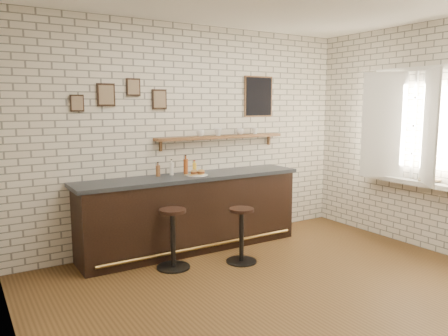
{
  "coord_description": "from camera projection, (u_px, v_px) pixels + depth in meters",
  "views": [
    {
      "loc": [
        -2.82,
        -3.36,
        1.94
      ],
      "look_at": [
        -0.18,
        0.9,
        1.2
      ],
      "focal_mm": 35.0,
      "sensor_mm": 36.0,
      "label": 1
    }
  ],
  "objects": [
    {
      "name": "condiment_bottle_yellow",
      "position": [
        195.0,
        168.0,
        5.93
      ],
      "size": [
        0.05,
        0.05,
        0.18
      ],
      "color": "yellow",
      "rests_on": "bar_counter"
    },
    {
      "name": "potato_chips",
      "position": [
        196.0,
        174.0,
        5.73
      ],
      "size": [
        0.27,
        0.17,
        0.0
      ],
      "color": "gold",
      "rests_on": "sandwich_plate"
    },
    {
      "name": "ground",
      "position": [
        283.0,
        291.0,
        4.57
      ],
      "size": [
        5.0,
        5.0,
        0.0
      ],
      "primitive_type": "plane",
      "color": "brown",
      "rests_on": "ground"
    },
    {
      "name": "wall_shelf",
      "position": [
        221.0,
        137.0,
        6.17
      ],
      "size": [
        2.0,
        0.18,
        0.18
      ],
      "color": "brown",
      "rests_on": "ground"
    },
    {
      "name": "shelf_cup_d",
      "position": [
        255.0,
        131.0,
        6.46
      ],
      "size": [
        0.11,
        0.11,
        0.09
      ],
      "primitive_type": "imported",
      "rotation": [
        0.0,
        0.0,
        0.22
      ],
      "color": "white",
      "rests_on": "wall_shelf"
    },
    {
      "name": "book_lower",
      "position": [
        425.0,
        181.0,
        5.7
      ],
      "size": [
        0.17,
        0.22,
        0.02
      ],
      "primitive_type": "imported",
      "rotation": [
        0.0,
        0.0,
        0.09
      ],
      "color": "tan",
      "rests_on": "window_sill"
    },
    {
      "name": "bitters_bottle_brown",
      "position": [
        158.0,
        171.0,
        5.65
      ],
      "size": [
        0.06,
        0.06,
        0.19
      ],
      "color": "brown",
      "rests_on": "bar_counter"
    },
    {
      "name": "ciabatta_sandwich",
      "position": [
        198.0,
        172.0,
        5.74
      ],
      "size": [
        0.2,
        0.14,
        0.06
      ],
      "color": "tan",
      "rests_on": "sandwich_plate"
    },
    {
      "name": "bitters_bottle_amber",
      "position": [
        186.0,
        166.0,
        5.86
      ],
      "size": [
        0.06,
        0.06,
        0.26
      ],
      "color": "#8C3D16",
      "rests_on": "bar_counter"
    },
    {
      "name": "bar_counter",
      "position": [
        192.0,
        212.0,
        5.83
      ],
      "size": [
        3.1,
        0.65,
        1.01
      ],
      "color": "black",
      "rests_on": "ground"
    },
    {
      "name": "bar_stool_right",
      "position": [
        242.0,
        233.0,
        5.36
      ],
      "size": [
        0.38,
        0.38,
        0.68
      ],
      "color": "black",
      "rests_on": "ground"
    },
    {
      "name": "bar_stool_left",
      "position": [
        173.0,
        237.0,
        5.16
      ],
      "size": [
        0.4,
        0.4,
        0.72
      ],
      "color": "black",
      "rests_on": "ground"
    },
    {
      "name": "shelf_cup_c",
      "position": [
        240.0,
        132.0,
        6.32
      ],
      "size": [
        0.14,
        0.14,
        0.09
      ],
      "primitive_type": "imported",
      "rotation": [
        0.0,
        0.0,
        1.29
      ],
      "color": "white",
      "rests_on": "wall_shelf"
    },
    {
      "name": "shelf_cup_b",
      "position": [
        218.0,
        132.0,
        6.13
      ],
      "size": [
        0.14,
        0.14,
        0.1
      ],
      "primitive_type": "imported",
      "rotation": [
        0.0,
        0.0,
        1.24
      ],
      "color": "white",
      "rests_on": "wall_shelf"
    },
    {
      "name": "casement_window",
      "position": [
        409.0,
        126.0,
        5.81
      ],
      "size": [
        0.4,
        1.3,
        1.56
      ],
      "color": "white",
      "rests_on": "ground"
    },
    {
      "name": "bitters_bottle_white",
      "position": [
        172.0,
        169.0,
        5.75
      ],
      "size": [
        0.05,
        0.05,
        0.21
      ],
      "color": "white",
      "rests_on": "bar_counter"
    },
    {
      "name": "window_sill",
      "position": [
        408.0,
        181.0,
        5.95
      ],
      "size": [
        0.2,
        1.35,
        0.06
      ],
      "color": "white",
      "rests_on": "ground"
    },
    {
      "name": "book_upper",
      "position": [
        425.0,
        180.0,
        5.7
      ],
      "size": [
        0.24,
        0.28,
        0.02
      ],
      "primitive_type": "imported",
      "rotation": [
        0.0,
        0.0,
        -0.24
      ],
      "color": "tan",
      "rests_on": "book_lower"
    },
    {
      "name": "sandwich_plate",
      "position": [
        197.0,
        175.0,
        5.74
      ],
      "size": [
        0.28,
        0.28,
        0.01
      ],
      "primitive_type": "cylinder",
      "color": "white",
      "rests_on": "bar_counter"
    },
    {
      "name": "back_wall_decor",
      "position": [
        208.0,
        96.0,
        6.06
      ],
      "size": [
        2.96,
        0.02,
        0.56
      ],
      "color": "black",
      "rests_on": "ground"
    },
    {
      "name": "shelf_cup_a",
      "position": [
        200.0,
        133.0,
        5.98
      ],
      "size": [
        0.16,
        0.16,
        0.09
      ],
      "primitive_type": "imported",
      "rotation": [
        0.0,
        0.0,
        0.76
      ],
      "color": "white",
      "rests_on": "wall_shelf"
    }
  ]
}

